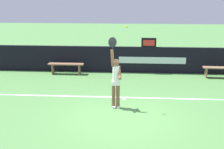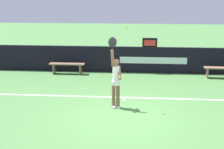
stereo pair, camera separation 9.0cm
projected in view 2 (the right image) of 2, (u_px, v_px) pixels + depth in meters
name	position (u px, v px, depth m)	size (l,w,h in m)	color
ground_plane	(122.00, 117.00, 9.92)	(60.00, 60.00, 0.00)	#4F8444
court_lines	(121.00, 125.00, 9.36)	(10.99, 5.17, 0.00)	white
back_wall	(128.00, 60.00, 15.32)	(14.05, 0.18, 1.28)	black
speed_display	(150.00, 43.00, 15.02)	(0.71, 0.20, 0.44)	black
tennis_player	(116.00, 79.00, 10.49)	(0.47, 0.46, 2.46)	brown
tennis_ball	(126.00, 27.00, 9.96)	(0.07, 0.07, 0.07)	#D1E133
courtside_bench_near	(218.00, 70.00, 14.33)	(1.31, 0.41, 0.51)	#956A51
courtside_bench_far	(67.00, 66.00, 15.06)	(1.72, 0.36, 0.52)	#89624B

